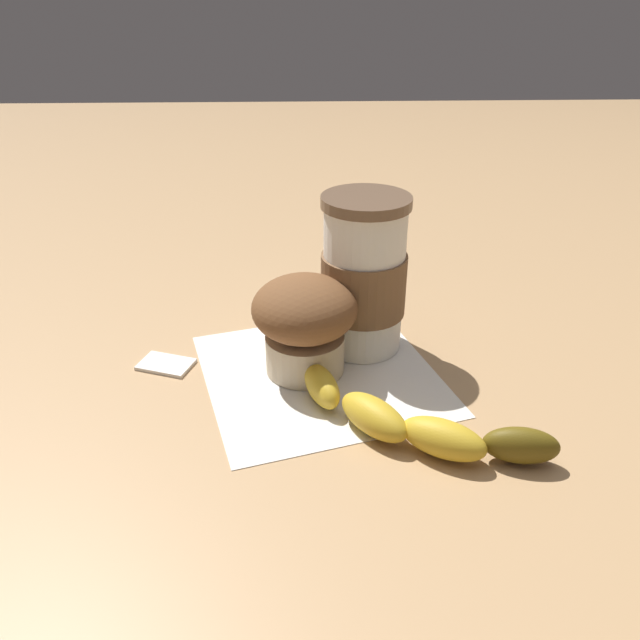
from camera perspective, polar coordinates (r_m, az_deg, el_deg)
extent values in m
plane|color=tan|center=(0.59, 0.00, -4.98)|extent=(3.00, 3.00, 0.00)
cube|color=white|center=(0.59, 0.00, -4.92)|extent=(0.26, 0.26, 0.00)
cylinder|color=white|center=(0.60, 4.00, 3.74)|extent=(0.08, 0.08, 0.14)
cylinder|color=brown|center=(0.57, 4.26, 10.74)|extent=(0.08, 0.08, 0.01)
cylinder|color=brown|center=(0.60, 3.99, 3.34)|extent=(0.08, 0.08, 0.06)
cylinder|color=beige|center=(0.59, -1.38, -2.98)|extent=(0.07, 0.07, 0.04)
ellipsoid|color=brown|center=(0.56, -1.43, 1.08)|extent=(0.10, 0.10, 0.06)
ellipsoid|color=gold|center=(0.55, 0.54, -6.04)|extent=(0.06, 0.04, 0.03)
ellipsoid|color=gold|center=(0.51, 4.96, -8.79)|extent=(0.07, 0.07, 0.03)
ellipsoid|color=gold|center=(0.50, 11.20, -10.59)|extent=(0.06, 0.07, 0.03)
ellipsoid|color=brown|center=(0.51, 17.89, -10.85)|extent=(0.03, 0.06, 0.03)
cube|color=white|center=(0.62, -13.92, -3.82)|extent=(0.05, 0.06, 0.01)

